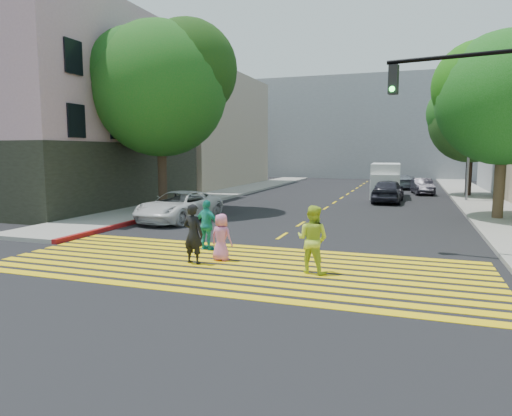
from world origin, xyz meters
The scene contains 23 objects.
ground centered at (0.00, 0.00, 0.00)m, with size 120.00×120.00×0.00m, color black.
sidewalk_left centered at (-8.50, 22.00, 0.07)m, with size 3.00×40.00×0.15m, color gray.
sidewalk_right centered at (8.50, 15.00, 0.07)m, with size 3.00×60.00×0.15m, color gray.
curb_red centered at (-6.90, 6.00, 0.08)m, with size 0.20×8.00×0.16m, color maroon.
crosswalk centered at (0.00, 1.28, 0.01)m, with size 13.40×5.30×0.01m.
lane_line centered at (0.00, 22.50, 0.01)m, with size 0.12×34.40×0.01m.
building_left_pink centered at (-16.00, 12.00, 4.58)m, with size 12.10×14.10×11.00m.
building_left_tan centered at (-16.00, 28.00, 5.00)m, with size 12.00×16.00×10.00m, color tan.
backdrop_block centered at (0.00, 48.00, 6.00)m, with size 30.00×8.00×12.00m, color gray.
tree_left centered at (-7.77, 10.88, 6.65)m, with size 8.71×8.58×9.87m.
tree_right_near centered at (8.30, 12.77, 5.76)m, with size 7.66×7.37×8.51m.
tree_right_far centered at (8.23, 24.23, 5.49)m, with size 6.37×5.86×8.13m.
pedestrian_man centered at (-1.21, 1.13, 0.84)m, with size 0.61×0.40×1.68m, color black.
pedestrian_woman centered at (2.14, 1.23, 0.88)m, with size 0.85×0.67×1.76m, color #BCD733.
pedestrian_child centered at (-0.61, 1.72, 0.68)m, with size 0.66×0.43×1.36m, color pink.
pedestrian_extra centered at (-1.61, 2.90, 0.80)m, with size 0.94×0.39×1.60m, color teal.
white_sedan centered at (-5.44, 8.12, 0.67)m, with size 2.23×4.83×1.34m, color silver.
dark_car_near centered at (3.11, 19.08, 0.73)m, with size 1.73×4.29×1.46m, color black.
silver_car centered at (3.70, 30.38, 0.60)m, with size 1.67×4.12×1.20m, color gray.
dark_car_parked centered at (5.22, 25.73, 0.60)m, with size 1.26×3.62×1.19m, color black.
white_van centered at (2.76, 22.38, 1.10)m, with size 2.02×4.98×2.32m.
traffic_signal centered at (6.58, 4.14, 4.02)m, with size 4.19×1.00×6.21m.
street_lamp centered at (7.53, 20.68, 4.97)m, with size 1.96×0.43×8.67m.
Camera 1 is at (4.50, -10.11, 3.10)m, focal length 32.00 mm.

